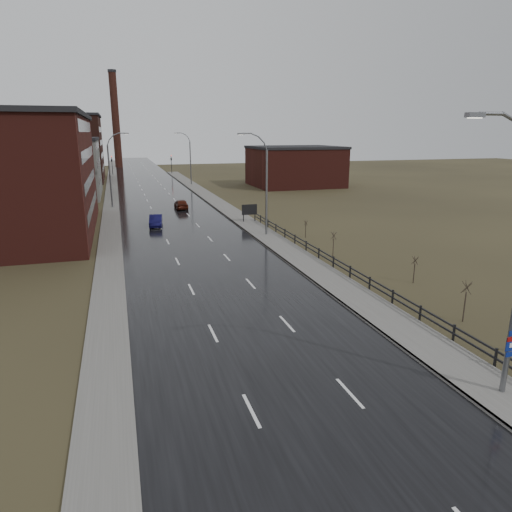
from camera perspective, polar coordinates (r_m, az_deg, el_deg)
ground at (r=18.01m, az=11.09°, el=-24.22°), size 320.00×320.00×0.00m
road at (r=73.34m, az=-11.22°, el=6.02°), size 14.00×300.00×0.06m
sidewalk_right at (r=50.89m, az=1.43°, el=2.40°), size 3.20×180.00×0.18m
curb_right at (r=50.45m, az=-0.21°, el=2.29°), size 0.16×180.00×0.18m
sidewalk_left at (r=73.02m, az=-17.66°, el=5.58°), size 2.40×260.00×0.12m
warehouse_mid at (r=91.00m, az=-24.12°, el=10.06°), size 16.32×20.40×10.50m
warehouse_far at (r=121.24m, az=-24.99°, el=12.12°), size 26.52×24.48×15.50m
building_right at (r=101.48m, az=4.87°, el=11.13°), size 18.36×16.32×8.50m
smokestack at (r=162.18m, az=-17.15°, el=16.02°), size 2.70×2.70×30.70m
streetlight_right_mid at (r=50.85m, az=1.01°, el=8.96°), size 3.36×0.28×11.35m
streetlight_left at (r=74.33m, az=-17.62°, el=10.24°), size 3.36×0.28×11.35m
streetlight_right_far at (r=103.44m, az=-8.37°, el=11.98°), size 3.36×0.28×11.35m
guardrail at (r=36.58m, az=12.20°, el=-2.08°), size 0.10×53.05×1.10m
shrub_c at (r=30.89m, az=24.69°, el=-5.08°), size 0.62×0.65×2.62m
shrub_d at (r=37.39m, az=19.19°, el=-1.54°), size 0.51×0.54×2.13m
shrub_e at (r=43.19m, az=9.65°, el=1.49°), size 0.57×0.60×2.42m
shrub_f at (r=51.06m, az=6.23°, el=3.44°), size 0.47×0.49×1.95m
billboard at (r=59.22m, az=-0.84°, el=5.74°), size 2.04×0.17×2.40m
traffic_light_left at (r=132.30m, az=-17.61°, el=11.58°), size 0.58×2.73×5.30m
traffic_light_right at (r=133.14m, az=-10.57°, el=12.03°), size 0.58×2.73×5.30m
car_near at (r=58.13m, az=-12.41°, el=4.29°), size 2.01×4.50×1.43m
car_far at (r=70.82m, az=-9.34°, el=6.39°), size 1.80×4.46×1.52m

